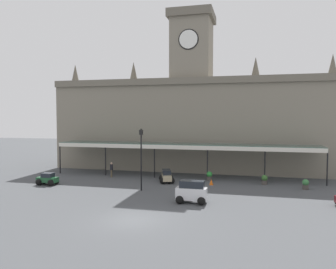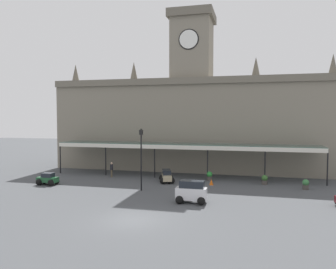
# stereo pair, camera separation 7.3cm
# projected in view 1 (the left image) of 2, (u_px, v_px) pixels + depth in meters

# --- Properties ---
(ground_plane) EXTENTS (140.00, 140.00, 0.00)m
(ground_plane) POSITION_uv_depth(u_px,v_px,m) (133.00, 220.00, 21.83)
(ground_plane) COLOR #46484B
(station_building) EXTENTS (34.83, 6.76, 19.81)m
(station_building) POSITION_uv_depth(u_px,v_px,m) (192.00, 119.00, 42.63)
(station_building) COLOR gray
(station_building) RESTS_ON ground
(entrance_canopy) EXTENTS (29.55, 3.26, 3.73)m
(entrance_canopy) POSITION_uv_depth(u_px,v_px,m) (183.00, 145.00, 37.37)
(entrance_canopy) COLOR #38564C
(entrance_canopy) RESTS_ON ground
(car_green_sedan) EXTENTS (2.05, 1.53, 1.19)m
(car_green_sedan) POSITION_uv_depth(u_px,v_px,m) (48.00, 180.00, 33.08)
(car_green_sedan) COLOR #1E512D
(car_green_sedan) RESTS_ON ground
(car_white_van) EXTENTS (2.41, 1.60, 1.77)m
(car_white_van) POSITION_uv_depth(u_px,v_px,m) (192.00, 193.00, 26.08)
(car_white_van) COLOR silver
(car_white_van) RESTS_ON ground
(car_beige_estate) EXTENTS (1.99, 2.42, 1.27)m
(car_beige_estate) POSITION_uv_depth(u_px,v_px,m) (167.00, 177.00, 34.35)
(car_beige_estate) COLOR tan
(car_beige_estate) RESTS_ON ground
(pedestrian_crossing_forecourt) EXTENTS (0.34, 0.38, 1.67)m
(pedestrian_crossing_forecourt) POSITION_uv_depth(u_px,v_px,m) (111.00, 169.00, 37.23)
(pedestrian_crossing_forecourt) COLOR brown
(pedestrian_crossing_forecourt) RESTS_ON ground
(victorian_lamppost) EXTENTS (0.30, 0.30, 5.69)m
(victorian_lamppost) POSITION_uv_depth(u_px,v_px,m) (141.00, 153.00, 30.39)
(victorian_lamppost) COLOR black
(victorian_lamppost) RESTS_ON ground
(traffic_cone) EXTENTS (0.40, 0.40, 0.58)m
(traffic_cone) POSITION_uv_depth(u_px,v_px,m) (211.00, 182.00, 33.03)
(traffic_cone) COLOR orange
(traffic_cone) RESTS_ON ground
(planter_forecourt_centre) EXTENTS (0.60, 0.60, 0.96)m
(planter_forecourt_centre) POSITION_uv_depth(u_px,v_px,m) (264.00, 180.00, 33.21)
(planter_forecourt_centre) COLOR #47423D
(planter_forecourt_centre) RESTS_ON ground
(planter_by_canopy) EXTENTS (0.60, 0.60, 0.96)m
(planter_by_canopy) POSITION_uv_depth(u_px,v_px,m) (209.00, 176.00, 35.31)
(planter_by_canopy) COLOR #47423D
(planter_by_canopy) RESTS_ON ground
(planter_near_kerb) EXTENTS (0.60, 0.60, 0.96)m
(planter_near_kerb) POSITION_uv_depth(u_px,v_px,m) (306.00, 184.00, 30.97)
(planter_near_kerb) COLOR #47423D
(planter_near_kerb) RESTS_ON ground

